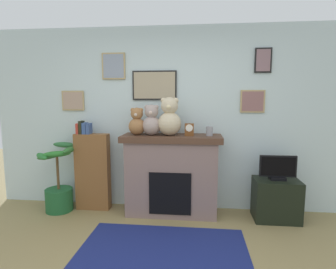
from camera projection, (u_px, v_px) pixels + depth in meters
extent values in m
cube|color=silver|center=(169.00, 119.00, 4.00)|extent=(5.20, 0.12, 2.60)
cube|color=black|center=(154.00, 85.00, 3.88)|extent=(0.63, 0.02, 0.41)
cube|color=tan|center=(154.00, 85.00, 3.87)|extent=(0.59, 0.00, 0.37)
cube|color=tan|center=(253.00, 101.00, 3.77)|extent=(0.33, 0.02, 0.31)
cube|color=#885C5B|center=(253.00, 101.00, 3.76)|extent=(0.29, 0.00, 0.27)
cube|color=tan|center=(73.00, 101.00, 4.04)|extent=(0.33, 0.02, 0.29)
cube|color=tan|center=(73.00, 101.00, 4.03)|extent=(0.29, 0.00, 0.25)
cube|color=black|center=(263.00, 60.00, 3.68)|extent=(0.22, 0.02, 0.33)
cube|color=gray|center=(263.00, 60.00, 3.67)|extent=(0.18, 0.00, 0.29)
cube|color=tan|center=(114.00, 66.00, 3.91)|extent=(0.34, 0.02, 0.37)
cube|color=#8793A6|center=(113.00, 66.00, 3.90)|extent=(0.30, 0.00, 0.33)
cube|color=gray|center=(172.00, 177.00, 3.80)|extent=(1.23, 0.47, 1.02)
cube|color=#4F3224|center=(172.00, 138.00, 3.73)|extent=(1.35, 0.53, 0.08)
cube|color=black|center=(170.00, 194.00, 3.59)|extent=(0.55, 0.02, 0.56)
cube|color=brown|center=(93.00, 172.00, 3.95)|extent=(0.48, 0.16, 1.10)
cube|color=#B13427|center=(79.00, 129.00, 3.89)|extent=(0.04, 0.13, 0.15)
cube|color=black|center=(82.00, 127.00, 3.88)|extent=(0.04, 0.13, 0.18)
cube|color=#355089|center=(85.00, 128.00, 3.88)|extent=(0.05, 0.13, 0.16)
cube|color=#385086|center=(89.00, 129.00, 3.87)|extent=(0.05, 0.13, 0.15)
cylinder|color=#1E592D|center=(59.00, 200.00, 3.93)|extent=(0.38, 0.38, 0.32)
cylinder|color=brown|center=(58.00, 172.00, 3.88)|extent=(0.04, 0.04, 0.49)
ellipsoid|color=#2F6D2E|center=(69.00, 150.00, 3.82)|extent=(0.12, 0.36, 0.08)
ellipsoid|color=#2D6A38|center=(64.00, 145.00, 4.00)|extent=(0.37, 0.15, 0.08)
ellipsoid|color=#2C692C|center=(49.00, 156.00, 3.95)|extent=(0.26, 0.37, 0.08)
ellipsoid|color=#287330|center=(42.00, 156.00, 3.72)|extent=(0.33, 0.32, 0.08)
ellipsoid|color=#29742A|center=(57.00, 154.00, 3.70)|extent=(0.36, 0.26, 0.08)
cube|color=black|center=(276.00, 200.00, 3.63)|extent=(0.58, 0.40, 0.54)
cube|color=black|center=(277.00, 178.00, 3.59)|extent=(0.20, 0.14, 0.04)
cube|color=black|center=(278.00, 166.00, 3.57)|extent=(0.47, 0.03, 0.28)
cube|color=black|center=(278.00, 166.00, 3.55)|extent=(0.43, 0.00, 0.24)
cube|color=navy|center=(164.00, 247.00, 2.97)|extent=(1.80, 0.98, 0.01)
cylinder|color=gray|center=(209.00, 131.00, 3.64)|extent=(0.09, 0.09, 0.13)
cube|color=brown|center=(189.00, 130.00, 3.67)|extent=(0.12, 0.08, 0.16)
cylinder|color=white|center=(189.00, 128.00, 3.62)|extent=(0.10, 0.01, 0.10)
sphere|color=#97673E|center=(137.00, 126.00, 3.74)|extent=(0.23, 0.23, 0.23)
sphere|color=#97673E|center=(137.00, 114.00, 3.72)|extent=(0.17, 0.17, 0.17)
sphere|color=#97673E|center=(133.00, 110.00, 3.72)|extent=(0.06, 0.06, 0.06)
sphere|color=#97673E|center=(141.00, 110.00, 3.70)|extent=(0.06, 0.06, 0.06)
sphere|color=beige|center=(136.00, 115.00, 3.65)|extent=(0.05, 0.05, 0.05)
sphere|color=#A3908B|center=(152.00, 126.00, 3.72)|extent=(0.26, 0.26, 0.26)
sphere|color=#A3908B|center=(152.00, 111.00, 3.69)|extent=(0.18, 0.18, 0.18)
sphere|color=#A3908B|center=(147.00, 107.00, 3.69)|extent=(0.06, 0.06, 0.06)
sphere|color=#A3908B|center=(156.00, 107.00, 3.68)|extent=(0.06, 0.06, 0.06)
sphere|color=beige|center=(151.00, 112.00, 3.62)|extent=(0.06, 0.06, 0.06)
sphere|color=beige|center=(170.00, 124.00, 3.69)|extent=(0.32, 0.32, 0.32)
sphere|color=beige|center=(170.00, 106.00, 3.66)|extent=(0.23, 0.23, 0.23)
sphere|color=beige|center=(164.00, 101.00, 3.66)|extent=(0.08, 0.08, 0.08)
sphere|color=beige|center=(176.00, 101.00, 3.64)|extent=(0.08, 0.08, 0.08)
sphere|color=beige|center=(169.00, 107.00, 3.57)|extent=(0.07, 0.07, 0.07)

